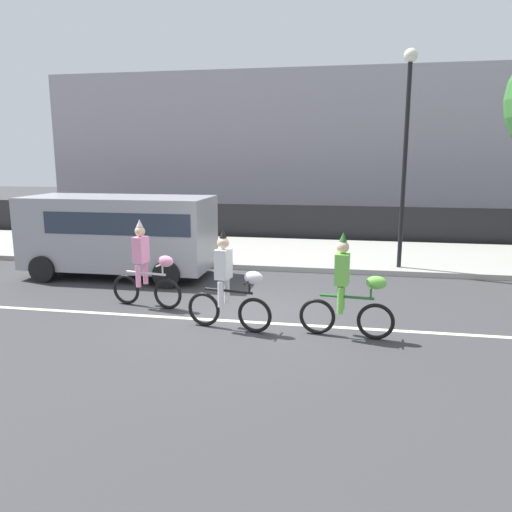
{
  "coord_description": "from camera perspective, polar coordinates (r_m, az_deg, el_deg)",
  "views": [
    {
      "loc": [
        2.02,
        -9.77,
        3.22
      ],
      "look_at": [
        0.01,
        1.2,
        1.0
      ],
      "focal_mm": 35.0,
      "sensor_mm": 36.0,
      "label": 1
    }
  ],
  "objects": [
    {
      "name": "fence_line",
      "position": [
        19.44,
        4.33,
        3.79
      ],
      "size": [
        40.0,
        0.08,
        1.4
      ],
      "primitive_type": "cube",
      "color": "black",
      "rests_on": "ground"
    },
    {
      "name": "parade_cyclist_pink",
      "position": [
        11.02,
        -12.45,
        -1.47
      ],
      "size": [
        1.71,
        0.53,
        1.92
      ],
      "color": "black",
      "rests_on": "ground"
    },
    {
      "name": "pedestrian_onlooker",
      "position": [
        14.96,
        -6.18,
        2.71
      ],
      "size": [
        0.32,
        0.2,
        1.62
      ],
      "color": "#33333D",
      "rests_on": "sidewalk_curb"
    },
    {
      "name": "parked_van_grey",
      "position": [
        13.96,
        -15.13,
        2.88
      ],
      "size": [
        5.0,
        2.22,
        2.18
      ],
      "color": "#99999E",
      "rests_on": "ground"
    },
    {
      "name": "building_backdrop",
      "position": [
        27.78,
        8.79,
        11.96
      ],
      "size": [
        28.0,
        8.0,
        7.23
      ],
      "primitive_type": "cube",
      "color": "#99939E",
      "rests_on": "ground"
    },
    {
      "name": "parade_cyclist_lime",
      "position": [
        9.11,
        10.44,
        -4.07
      ],
      "size": [
        1.72,
        0.5,
        1.92
      ],
      "color": "black",
      "rests_on": "ground"
    },
    {
      "name": "parade_cyclist_zebra",
      "position": [
        9.36,
        -3.08,
        -3.48
      ],
      "size": [
        1.7,
        0.53,
        1.92
      ],
      "color": "black",
      "rests_on": "ground"
    },
    {
      "name": "ground_plane",
      "position": [
        10.48,
        -1.26,
        -6.64
      ],
      "size": [
        80.0,
        80.0,
        0.0
      ],
      "primitive_type": "plane",
      "color": "#38383A"
    },
    {
      "name": "street_lamp_post",
      "position": [
        14.42,
        16.84,
        13.85
      ],
      "size": [
        0.36,
        0.36,
        5.86
      ],
      "color": "black",
      "rests_on": "sidewalk_curb"
    },
    {
      "name": "road_centre_line",
      "position": [
        10.01,
        -1.84,
        -7.48
      ],
      "size": [
        36.0,
        0.14,
        0.01
      ],
      "primitive_type": "cube",
      "color": "beige",
      "rests_on": "ground"
    },
    {
      "name": "sidewalk_curb",
      "position": [
        16.69,
        3.23,
        0.39
      ],
      "size": [
        60.0,
        5.0,
        0.15
      ],
      "primitive_type": "cube",
      "color": "#9E9B93",
      "rests_on": "ground"
    }
  ]
}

